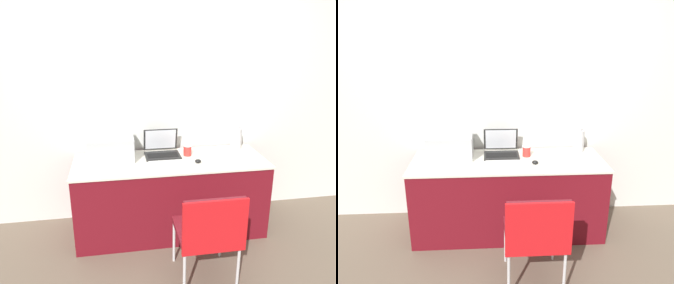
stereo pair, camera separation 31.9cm
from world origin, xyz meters
The scene contains 10 objects.
ground_plane centered at (0.00, 0.00, 0.00)m, with size 14.00×14.00×0.00m, color #6B5B4C.
wall_back centered at (0.00, 0.74, 1.30)m, with size 8.00×0.05×2.60m.
table centered at (0.00, 0.33, 0.39)m, with size 1.89×0.68×0.77m.
printer centered at (-0.57, 0.47, 0.90)m, with size 0.45×0.34×0.23m.
laptop_left centered at (-0.06, 0.50, 0.83)m, with size 0.35×0.30×0.25m.
external_keyboard centered at (-0.02, 0.22, 0.78)m, with size 0.40×0.15×0.02m.
coffee_cup centered at (0.19, 0.43, 0.83)m, with size 0.08×0.08×0.11m.
mouse centered at (0.25, 0.22, 0.79)m, with size 0.06×0.06×0.03m.
metal_pitcher centered at (0.76, 0.55, 0.90)m, with size 0.11×0.11×0.27m.
chair centered at (0.16, -0.53, 0.53)m, with size 0.49×0.50×0.84m.
Camera 1 is at (-0.51, -2.63, 1.97)m, focal length 35.00 mm.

